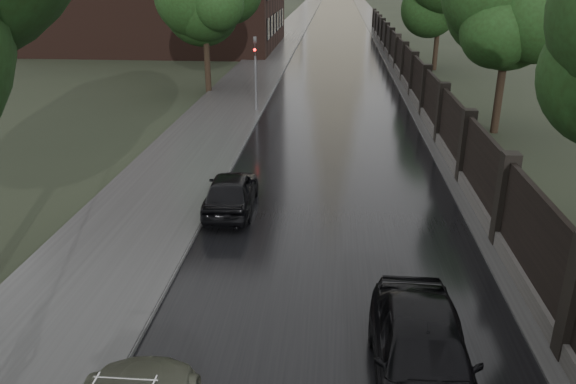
{
  "coord_description": "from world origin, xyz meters",
  "views": [
    {
      "loc": [
        -0.13,
        -4.57,
        7.19
      ],
      "look_at": [
        -1.32,
        9.74,
        1.5
      ],
      "focal_mm": 35.0,
      "sensor_mm": 36.0,
      "label": 1
    }
  ],
  "objects_px": {
    "tree_left_far": "(204,5)",
    "traffic_light": "(255,68)",
    "tree_right_c": "(440,3)",
    "car_right_near": "(423,354)",
    "hatchback_left": "(231,191)",
    "tree_right_b": "(509,24)"
  },
  "relations": [
    {
      "from": "tree_left_far",
      "to": "hatchback_left",
      "type": "distance_m",
      "value": 19.33
    },
    {
      "from": "tree_right_c",
      "to": "traffic_light",
      "type": "relative_size",
      "value": 1.75
    },
    {
      "from": "tree_left_far",
      "to": "tree_right_c",
      "type": "relative_size",
      "value": 1.05
    },
    {
      "from": "tree_left_far",
      "to": "traffic_light",
      "type": "height_order",
      "value": "tree_left_far"
    },
    {
      "from": "tree_right_b",
      "to": "tree_right_c",
      "type": "distance_m",
      "value": 18.0
    },
    {
      "from": "tree_right_b",
      "to": "hatchback_left",
      "type": "distance_m",
      "value": 15.46
    },
    {
      "from": "tree_right_c",
      "to": "traffic_light",
      "type": "xyz_separation_m",
      "value": [
        -11.8,
        -15.01,
        -2.55
      ]
    },
    {
      "from": "hatchback_left",
      "to": "traffic_light",
      "type": "bearing_deg",
      "value": -87.95
    },
    {
      "from": "traffic_light",
      "to": "hatchback_left",
      "type": "xyz_separation_m",
      "value": [
        0.99,
        -13.18,
        -1.75
      ]
    },
    {
      "from": "tree_left_far",
      "to": "hatchback_left",
      "type": "xyz_separation_m",
      "value": [
        4.69,
        -18.18,
        -4.6
      ]
    },
    {
      "from": "traffic_light",
      "to": "hatchback_left",
      "type": "height_order",
      "value": "traffic_light"
    },
    {
      "from": "tree_right_c",
      "to": "car_right_near",
      "type": "bearing_deg",
      "value": -99.28
    },
    {
      "from": "tree_left_far",
      "to": "traffic_light",
      "type": "xyz_separation_m",
      "value": [
        3.7,
        -5.01,
        -2.84
      ]
    },
    {
      "from": "tree_left_far",
      "to": "tree_right_b",
      "type": "relative_size",
      "value": 1.05
    },
    {
      "from": "tree_right_b",
      "to": "hatchback_left",
      "type": "height_order",
      "value": "tree_right_b"
    },
    {
      "from": "tree_left_far",
      "to": "traffic_light",
      "type": "bearing_deg",
      "value": -53.53
    },
    {
      "from": "hatchback_left",
      "to": "tree_left_far",
      "type": "bearing_deg",
      "value": -77.78
    },
    {
      "from": "traffic_light",
      "to": "tree_right_c",
      "type": "bearing_deg",
      "value": 51.82
    },
    {
      "from": "tree_right_b",
      "to": "traffic_light",
      "type": "height_order",
      "value": "tree_right_b"
    },
    {
      "from": "tree_right_c",
      "to": "car_right_near",
      "type": "relative_size",
      "value": 1.55
    },
    {
      "from": "tree_right_c",
      "to": "hatchback_left",
      "type": "relative_size",
      "value": 1.86
    },
    {
      "from": "hatchback_left",
      "to": "car_right_near",
      "type": "xyz_separation_m",
      "value": [
        4.91,
        -7.93,
        0.13
      ]
    }
  ]
}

